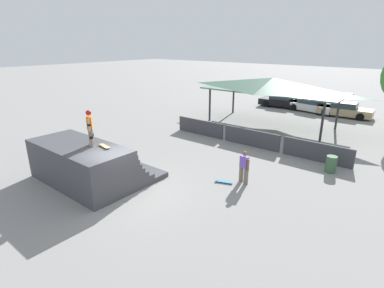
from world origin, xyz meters
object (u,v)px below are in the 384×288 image
at_px(trash_bin, 331,164).
at_px(parked_car_tan, 345,110).
at_px(skateboard_on_deck, 105,146).
at_px(parked_car_white, 311,105).
at_px(skater_on_deck, 90,125).
at_px(skateboard_on_ground, 223,182).
at_px(bystander_walking, 244,166).
at_px(parked_car_black, 282,101).

height_order(trash_bin, parked_car_tan, parked_car_tan).
relative_size(skateboard_on_deck, parked_car_white, 0.18).
bearing_deg(trash_bin, skater_on_deck, -134.66).
distance_m(skateboard_on_ground, parked_car_tan, 17.76).
distance_m(skateboard_on_ground, trash_bin, 5.65).
bearing_deg(skateboard_on_ground, skater_on_deck, 18.88).
bearing_deg(parked_car_tan, parked_car_white, 173.76).
xyz_separation_m(skater_on_deck, parked_car_tan, (5.61, 21.49, -2.19)).
xyz_separation_m(skateboard_on_deck, skateboard_on_ground, (3.87, 3.58, -1.88)).
bearing_deg(skateboard_on_ground, bystander_walking, -161.54).
relative_size(skater_on_deck, parked_car_tan, 0.36).
distance_m(skateboard_on_deck, parked_car_white, 21.62).
bearing_deg(parked_car_tan, skateboard_on_deck, -105.66).
relative_size(skateboard_on_deck, parked_car_tan, 0.18).
xyz_separation_m(skateboard_on_deck, parked_car_white, (1.96, 21.49, -1.33)).
height_order(skateboard_on_deck, trash_bin, skateboard_on_deck).
bearing_deg(skateboard_on_deck, parked_car_white, 96.14).
xyz_separation_m(skater_on_deck, bystander_walking, (5.27, 4.35, -1.93)).
height_order(skateboard_on_ground, parked_car_white, parked_car_white).
xyz_separation_m(skateboard_on_ground, parked_car_black, (-4.90, 18.19, 0.54)).
height_order(skateboard_on_ground, parked_car_tan, parked_car_tan).
height_order(skateboard_on_deck, parked_car_white, skateboard_on_deck).
height_order(skateboard_on_deck, parked_car_tan, skateboard_on_deck).
xyz_separation_m(skater_on_deck, parked_car_black, (-0.35, 21.96, -2.19)).
relative_size(skateboard_on_deck, bystander_walking, 0.52).
distance_m(bystander_walking, trash_bin, 4.76).
distance_m(skateboard_on_deck, bystander_walking, 6.29).
xyz_separation_m(bystander_walking, trash_bin, (2.81, 3.82, -0.44)).
distance_m(parked_car_white, parked_car_tan, 2.98).
relative_size(skater_on_deck, trash_bin, 1.87).
relative_size(skateboard_on_ground, trash_bin, 0.98).
bearing_deg(parked_car_black, trash_bin, -62.53).
relative_size(skater_on_deck, parked_car_white, 0.35).
relative_size(bystander_walking, skateboard_on_ground, 1.86).
xyz_separation_m(skateboard_on_deck, bystander_walking, (4.59, 4.17, -1.07)).
relative_size(trash_bin, parked_car_tan, 0.19).
bearing_deg(parked_car_white, bystander_walking, -70.76).
relative_size(bystander_walking, trash_bin, 1.83).
distance_m(bystander_walking, parked_car_tan, 17.14).
height_order(skater_on_deck, parked_car_white, skater_on_deck).
xyz_separation_m(skater_on_deck, skateboard_on_deck, (0.68, 0.19, -0.86)).
height_order(skater_on_deck, skateboard_on_ground, skater_on_deck).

